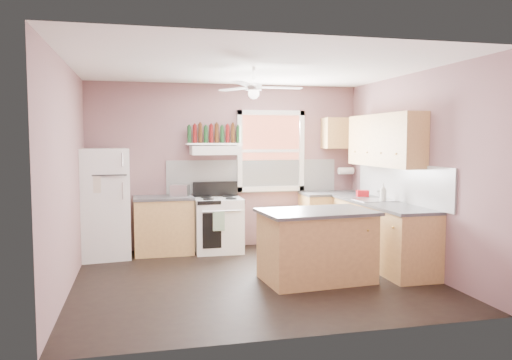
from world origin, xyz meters
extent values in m
plane|color=black|center=(0.00, 0.00, 0.00)|extent=(4.50, 4.50, 0.00)
plane|color=white|center=(0.00, 0.00, 2.70)|extent=(4.50, 4.50, 0.00)
cube|color=#7D595B|center=(0.00, 2.02, 1.35)|extent=(4.50, 0.05, 2.70)
cube|color=#7D595B|center=(2.27, 0.00, 1.35)|extent=(0.05, 4.00, 2.70)
cube|color=#7D595B|center=(-2.27, 0.00, 1.35)|extent=(0.05, 4.00, 2.70)
cube|color=white|center=(0.45, 1.99, 1.18)|extent=(2.90, 0.03, 0.55)
cube|color=white|center=(2.23, 0.30, 1.18)|extent=(0.03, 2.60, 0.55)
cube|color=brown|center=(0.75, 1.98, 1.60)|extent=(1.00, 0.02, 1.20)
cube|color=white|center=(0.75, 1.96, 1.60)|extent=(1.16, 0.07, 1.36)
cube|color=white|center=(-1.95, 1.60, 0.83)|extent=(0.78, 0.77, 1.66)
cube|color=#AC8047|center=(-1.06, 1.70, 0.43)|extent=(0.90, 0.60, 0.86)
cube|color=#404042|center=(-1.06, 1.70, 0.88)|extent=(0.92, 0.62, 0.04)
cube|color=silver|center=(-0.80, 1.70, 0.99)|extent=(0.32, 0.26, 0.18)
cube|color=white|center=(-0.20, 1.63, 0.43)|extent=(0.76, 0.67, 0.86)
cube|color=white|center=(-0.23, 1.75, 1.62)|extent=(0.78, 0.50, 0.14)
cube|color=white|center=(-0.23, 1.87, 1.72)|extent=(0.90, 0.26, 0.03)
cube|color=#AC8047|center=(0.89, 1.75, 0.32)|extent=(0.66, 0.45, 0.64)
cube|color=#AC8047|center=(1.75, 1.70, 0.43)|extent=(1.00, 0.60, 0.86)
cube|color=#AC8047|center=(1.95, 0.30, 0.43)|extent=(0.60, 2.20, 0.86)
cube|color=#404042|center=(1.75, 1.70, 0.88)|extent=(1.02, 0.62, 0.04)
cube|color=#404042|center=(1.94, 0.30, 0.88)|extent=(0.62, 2.22, 0.04)
cube|color=silver|center=(1.94, 0.50, 0.90)|extent=(0.55, 0.45, 0.03)
cylinder|color=silver|center=(2.10, 0.50, 0.97)|extent=(0.03, 0.03, 0.14)
cube|color=#AC8047|center=(2.08, 0.50, 1.78)|extent=(0.33, 1.80, 0.76)
cube|color=#AC8047|center=(1.95, 1.83, 1.90)|extent=(0.60, 0.33, 0.52)
cylinder|color=white|center=(2.07, 1.86, 1.25)|extent=(0.26, 0.12, 0.12)
cube|color=#AC8047|center=(0.75, -0.29, 0.43)|extent=(1.39, 0.95, 0.86)
cube|color=#404042|center=(0.75, -0.29, 0.88)|extent=(1.48, 1.03, 0.04)
cylinder|color=white|center=(0.00, 0.00, 2.45)|extent=(0.20, 0.20, 0.08)
imported|color=silver|center=(2.00, 0.36, 1.03)|extent=(0.14, 0.14, 0.26)
cube|color=red|center=(1.98, 0.99, 0.95)|extent=(0.20, 0.16, 0.10)
cylinder|color=#143819|center=(-0.63, 1.87, 1.87)|extent=(0.06, 0.06, 0.27)
cylinder|color=#590F0F|center=(-0.54, 1.87, 1.88)|extent=(0.06, 0.06, 0.29)
cylinder|color=#3F230F|center=(-0.45, 1.87, 1.89)|extent=(0.06, 0.06, 0.31)
cylinder|color=#143819|center=(-0.36, 1.87, 1.87)|extent=(0.06, 0.06, 0.27)
cylinder|color=#590F0F|center=(-0.27, 1.87, 1.88)|extent=(0.06, 0.06, 0.29)
cylinder|color=#3F230F|center=(-0.19, 1.87, 1.89)|extent=(0.06, 0.06, 0.31)
cylinder|color=#143819|center=(-0.10, 1.87, 1.87)|extent=(0.06, 0.06, 0.27)
cylinder|color=#590F0F|center=(-0.01, 1.87, 1.88)|extent=(0.06, 0.06, 0.29)
cylinder|color=#3F230F|center=(0.08, 1.87, 1.89)|extent=(0.06, 0.06, 0.31)
cylinder|color=#143819|center=(0.17, 1.87, 1.87)|extent=(0.06, 0.06, 0.27)
camera|label=1|loc=(-1.43, -6.18, 1.79)|focal=35.00mm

